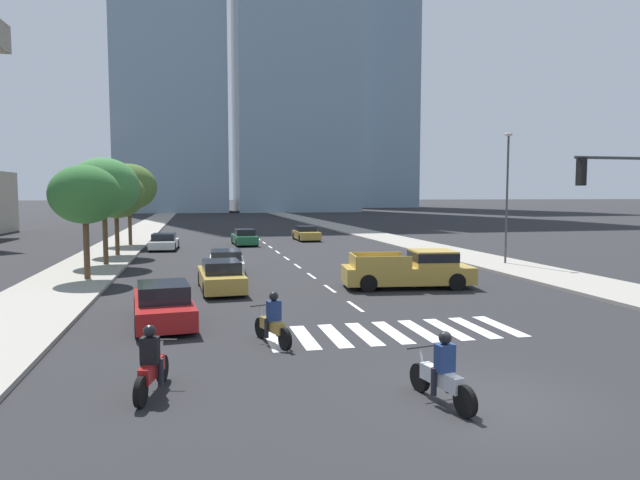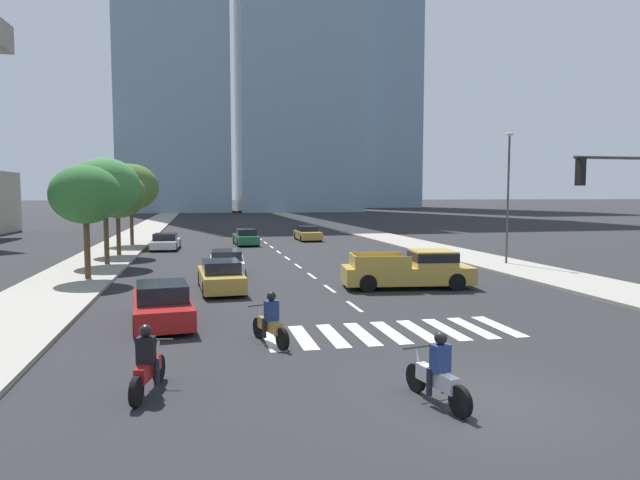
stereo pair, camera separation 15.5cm
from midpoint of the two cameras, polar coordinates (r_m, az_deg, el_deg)
name	(u,v)px [view 1 (the left image)]	position (r m, az deg, el deg)	size (l,w,h in m)	color
ground_plane	(493,402)	(12.15, 16.85, -15.56)	(800.00, 800.00, 0.00)	#232326
sidewalk_east	(427,248)	(43.68, 10.79, -0.76)	(4.00, 260.00, 0.15)	gray
sidewalk_west	(107,255)	(40.54, -21.02, -1.41)	(4.00, 260.00, 0.15)	gray
crosswalk_near	(392,332)	(17.24, 7.13, -9.31)	(7.65, 2.79, 0.01)	silver
lane_divider_center	(270,247)	(44.29, -5.21, -0.71)	(0.14, 50.00, 0.01)	silver
motorcycle_lead	(273,323)	(15.74, -5.15, -8.48)	(0.95, 2.02, 1.49)	black
motorcycle_trailing	(442,375)	(11.63, 11.96, -13.34)	(0.74, 2.08, 1.49)	black
motorcycle_third	(152,367)	(12.44, -17.17, -12.25)	(0.79, 2.04, 1.49)	black
pickup_truck	(414,270)	(25.25, 9.38, -2.99)	(5.92, 2.74, 1.67)	#B28E38
sedan_green_0	(244,238)	(46.22, -7.82, 0.24)	(1.92, 4.43, 1.32)	#1E6038
sedan_red_1	(163,305)	(18.82, -15.94, -6.37)	(2.22, 4.78, 1.34)	maroon
sedan_gold_2	(221,277)	(24.54, -10.25, -3.70)	(1.95, 4.72, 1.33)	#B28E38
sedan_white_3	(226,262)	(30.08, -9.69, -2.24)	(1.96, 4.82, 1.22)	silver
sedan_gold_4	(306,234)	(50.52, -1.53, 0.65)	(1.95, 4.32, 1.28)	#B28E38
sedan_white_5	(164,242)	(43.60, -15.72, -0.21)	(2.08, 4.30, 1.23)	silver
street_lamp_east	(507,188)	(34.21, 18.45, 5.06)	(0.50, 0.24, 7.55)	#3F3F42
street_tree_nearest	(85,195)	(28.70, -23.04, 4.27)	(3.27, 3.27, 5.40)	#4C3823
street_tree_second	(104,188)	(34.38, -21.34, 5.01)	(3.97, 3.97, 6.10)	#4C3823
street_tree_third	(116,194)	(39.32, -20.23, 4.39)	(3.72, 3.72, 5.59)	#4C3823
street_tree_fourth	(129,187)	(46.91, -19.02, 5.14)	(4.32, 4.32, 6.43)	#4C3823
office_tower_right_skyline	(369,17)	(190.21, 5.03, 21.74)	(27.07, 20.30, 129.74)	#7A93A8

